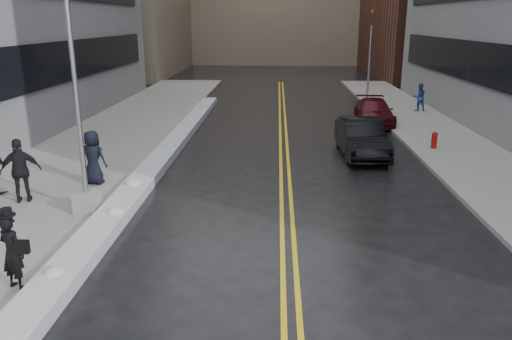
# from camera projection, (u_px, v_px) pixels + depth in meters

# --- Properties ---
(ground) EXTENTS (160.00, 160.00, 0.00)m
(ground) POSITION_uv_depth(u_px,v_px,m) (189.00, 248.00, 12.54)
(ground) COLOR black
(ground) RESTS_ON ground
(sidewalk_west) EXTENTS (5.50, 50.00, 0.15)m
(sidewalk_west) POSITION_uv_depth(u_px,v_px,m) (100.00, 146.00, 22.31)
(sidewalk_west) COLOR gray
(sidewalk_west) RESTS_ON ground
(sidewalk_east) EXTENTS (4.00, 50.00, 0.15)m
(sidewalk_east) POSITION_uv_depth(u_px,v_px,m) (456.00, 150.00, 21.67)
(sidewalk_east) COLOR gray
(sidewalk_east) RESTS_ON ground
(lane_line_left) EXTENTS (0.12, 50.00, 0.01)m
(lane_line_left) POSITION_uv_depth(u_px,v_px,m) (281.00, 150.00, 22.00)
(lane_line_left) COLOR gold
(lane_line_left) RESTS_ON ground
(lane_line_right) EXTENTS (0.12, 50.00, 0.01)m
(lane_line_right) POSITION_uv_depth(u_px,v_px,m) (287.00, 150.00, 21.99)
(lane_line_right) COLOR gold
(lane_line_right) RESTS_ON ground
(snow_ridge) EXTENTS (0.90, 30.00, 0.34)m
(snow_ridge) POSITION_uv_depth(u_px,v_px,m) (163.00, 157.00, 20.24)
(snow_ridge) COLOR silver
(snow_ridge) RESTS_ON ground
(lamppost) EXTENTS (0.65, 0.65, 7.62)m
(lamppost) POSITION_uv_depth(u_px,v_px,m) (80.00, 131.00, 13.85)
(lamppost) COLOR gray
(lamppost) RESTS_ON sidewalk_west
(fire_hydrant) EXTENTS (0.26, 0.26, 0.73)m
(fire_hydrant) POSITION_uv_depth(u_px,v_px,m) (434.00, 139.00, 21.58)
(fire_hydrant) COLOR maroon
(fire_hydrant) RESTS_ON sidewalk_east
(traffic_signal) EXTENTS (0.16, 0.20, 6.00)m
(traffic_signal) POSITION_uv_depth(u_px,v_px,m) (370.00, 52.00, 34.16)
(traffic_signal) COLOR gray
(traffic_signal) RESTS_ON sidewalk_east
(pedestrian_fedora) EXTENTS (0.68, 0.57, 1.60)m
(pedestrian_fedora) POSITION_uv_depth(u_px,v_px,m) (12.00, 252.00, 10.17)
(pedestrian_fedora) COLOR black
(pedestrian_fedora) RESTS_ON sidewalk_west
(pedestrian_c) EXTENTS (1.01, 0.79, 1.84)m
(pedestrian_c) POSITION_uv_depth(u_px,v_px,m) (93.00, 157.00, 16.74)
(pedestrian_c) COLOR black
(pedestrian_c) RESTS_ON sidewalk_west
(pedestrian_d) EXTENTS (1.25, 0.87, 1.97)m
(pedestrian_d) POSITION_uv_depth(u_px,v_px,m) (21.00, 171.00, 15.05)
(pedestrian_d) COLOR black
(pedestrian_d) RESTS_ON sidewalk_west
(pedestrian_east) EXTENTS (0.87, 0.71, 1.67)m
(pedestrian_east) POSITION_uv_depth(u_px,v_px,m) (419.00, 97.00, 30.35)
(pedestrian_east) COLOR navy
(pedestrian_east) RESTS_ON sidewalk_east
(car_black) EXTENTS (1.78, 4.72, 1.54)m
(car_black) POSITION_uv_depth(u_px,v_px,m) (361.00, 138.00, 20.85)
(car_black) COLOR black
(car_black) RESTS_ON ground
(car_maroon) EXTENTS (2.07, 4.67, 1.33)m
(car_maroon) POSITION_uv_depth(u_px,v_px,m) (374.00, 112.00, 27.32)
(car_maroon) COLOR #410A12
(car_maroon) RESTS_ON ground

